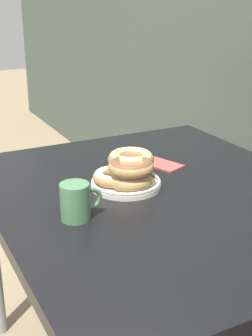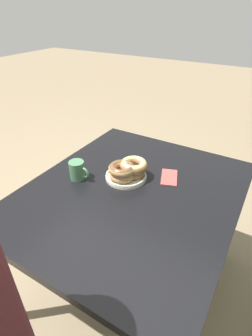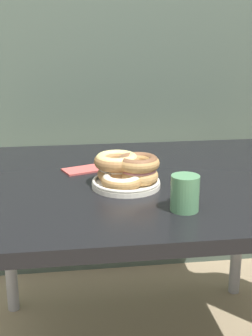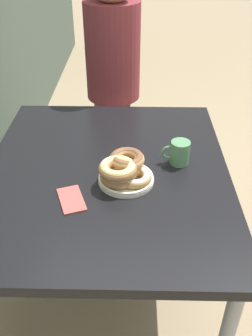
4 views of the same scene
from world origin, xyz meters
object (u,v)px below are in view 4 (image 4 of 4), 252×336
napkin (71,199)px  donut_plate (125,170)px  dining_table (107,183)px  coffee_mug (179,152)px  person_figure (113,83)px

napkin → donut_plate: bearing=-57.8°
dining_table → donut_plate: donut_plate is taller
donut_plate → coffee_mug: size_ratio=2.05×
donut_plate → napkin: (-0.12, 0.18, -0.05)m
coffee_mug → napkin: size_ratio=0.69×
donut_plate → coffee_mug: (0.13, -0.21, 0.00)m
dining_table → person_figure: bearing=1.0°
donut_plate → person_figure: person_figure is taller
coffee_mug → person_figure: size_ratio=0.08×
dining_table → person_figure: size_ratio=0.81×
donut_plate → napkin: bearing=122.2°
dining_table → donut_plate: 0.16m
coffee_mug → person_figure: (0.78, 0.30, -0.03)m
dining_table → person_figure: person_figure is taller
person_figure → napkin: size_ratio=8.55×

